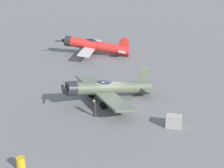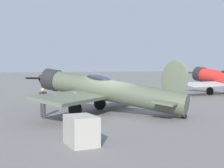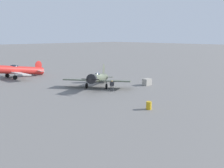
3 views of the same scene
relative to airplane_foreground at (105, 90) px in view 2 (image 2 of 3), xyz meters
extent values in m
plane|color=slate|center=(0.40, 0.30, -1.42)|extent=(400.00, 400.00, 0.00)
cylinder|color=#4C5442|center=(0.40, 0.30, -0.04)|extent=(8.07, 6.43, 2.52)
cylinder|color=#232326|center=(-3.06, -2.26, 0.57)|extent=(1.69, 1.76, 1.50)
cone|color=#232326|center=(-3.58, -2.64, 0.66)|extent=(0.85, 0.84, 0.65)
cube|color=black|center=(-3.70, -2.73, 0.66)|extent=(1.25, 2.48, 0.20)
ellipsoid|color=black|center=(-0.32, -0.24, 0.63)|extent=(1.88, 1.67, 0.91)
cube|color=#565E4C|center=(-0.47, -0.35, -0.24)|extent=(7.81, 9.55, 0.47)
ellipsoid|color=#4C5442|center=(3.44, 2.54, 0.73)|extent=(1.50, 1.15, 2.27)
cube|color=#565E4C|center=(3.28, 2.42, -0.47)|extent=(2.91, 3.39, 0.25)
cylinder|color=#999BA0|center=(0.01, -1.91, -0.53)|extent=(0.14, 0.14, 0.98)
cylinder|color=black|center=(0.01, -1.91, -1.02)|extent=(0.76, 0.64, 0.80)
cylinder|color=#999BA0|center=(-1.82, 0.57, -0.53)|extent=(0.14, 0.14, 0.98)
cylinder|color=black|center=(-1.82, 0.57, -1.02)|extent=(0.76, 0.64, 0.80)
cylinder|color=black|center=(3.87, 2.86, -1.28)|extent=(0.28, 0.25, 0.28)
cylinder|color=#232326|center=(-9.73, 16.91, 0.65)|extent=(1.20, 1.67, 1.73)
cone|color=#232326|center=(-10.38, 16.87, 0.74)|extent=(0.67, 0.71, 0.74)
cube|color=black|center=(-10.52, 16.87, 0.74)|extent=(1.62, 2.83, 0.34)
cylinder|color=#999BA0|center=(-6.76, 15.41, -0.52)|extent=(0.14, 0.14, 1.00)
cylinder|color=black|center=(-6.76, 15.41, -1.02)|extent=(0.81, 0.24, 0.80)
cylinder|color=#2D2D33|center=(-0.40, -3.75, -1.01)|extent=(0.12, 0.12, 0.82)
cylinder|color=#2D2D33|center=(-0.58, -3.52, -1.01)|extent=(0.12, 0.12, 0.82)
cube|color=#2D2D33|center=(-0.49, -3.64, -0.31)|extent=(0.45, 0.49, 0.58)
sphere|color=tan|center=(-0.49, -3.64, 0.11)|extent=(0.22, 0.22, 0.22)
cylinder|color=#2D2D33|center=(-0.32, -3.85, -0.29)|extent=(0.09, 0.09, 0.55)
cylinder|color=#2D2D33|center=(-0.66, -3.42, -0.29)|extent=(0.09, 0.09, 0.55)
cube|color=#9E998E|center=(6.73, -4.34, -0.89)|extent=(1.38, 1.01, 1.06)
camera|label=1|loc=(6.30, -29.79, 11.79)|focal=51.95mm
camera|label=2|loc=(17.22, -8.72, 1.32)|focal=51.64mm
camera|label=3|loc=(-23.60, -27.72, 6.47)|focal=38.17mm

